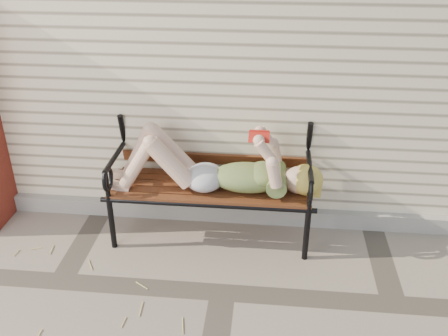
# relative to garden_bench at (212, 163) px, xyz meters

# --- Properties ---
(ground) EXTENTS (80.00, 80.00, 0.00)m
(ground) POSITION_rel_garden_bench_xyz_m (0.17, -0.83, -0.66)
(ground) COLOR gray
(ground) RESTS_ON ground
(house_wall) EXTENTS (8.00, 4.00, 3.00)m
(house_wall) POSITION_rel_garden_bench_xyz_m (0.17, 2.17, 0.84)
(house_wall) COLOR beige
(house_wall) RESTS_ON ground
(foundation_strip) EXTENTS (8.00, 0.10, 0.15)m
(foundation_strip) POSITION_rel_garden_bench_xyz_m (0.17, 0.14, -0.58)
(foundation_strip) COLOR #9F998F
(foundation_strip) RESTS_ON ground
(garden_bench) EXTENTS (1.81, 0.72, 1.17)m
(garden_bench) POSITION_rel_garden_bench_xyz_m (0.00, 0.00, 0.00)
(garden_bench) COLOR black
(garden_bench) RESTS_ON ground
(reading_woman) EXTENTS (1.71, 0.39, 0.54)m
(reading_woman) POSITION_rel_garden_bench_xyz_m (0.01, -0.14, 0.04)
(reading_woman) COLOR #093440
(reading_woman) RESTS_ON ground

